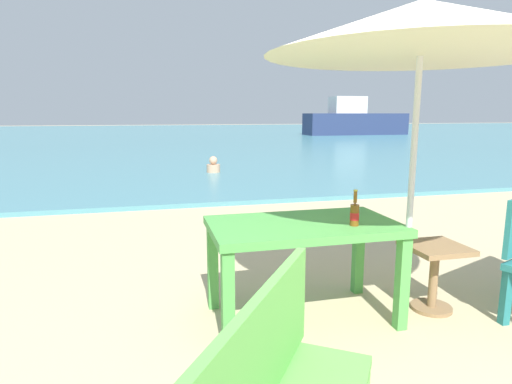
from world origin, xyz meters
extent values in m
plane|color=#C6B287|center=(0.00, 0.00, 0.00)|extent=(120.00, 120.00, 0.00)
cube|color=teal|center=(0.00, 30.00, 0.04)|extent=(120.00, 50.00, 0.08)
cube|color=#4C9E47|center=(-0.35, 0.84, 0.73)|extent=(1.40, 0.80, 0.06)
cube|color=#4C9E47|center=(-0.99, 0.50, 0.35)|extent=(0.08, 0.08, 0.70)
cube|color=#4C9E47|center=(0.29, 0.50, 0.35)|extent=(0.08, 0.08, 0.70)
cube|color=#4C9E47|center=(-0.99, 1.18, 0.35)|extent=(0.08, 0.08, 0.70)
cube|color=#4C9E47|center=(0.29, 1.18, 0.35)|extent=(0.08, 0.08, 0.70)
cylinder|color=brown|center=(-0.02, 0.66, 0.84)|extent=(0.06, 0.06, 0.16)
cone|color=brown|center=(-0.02, 0.66, 0.92)|extent=(0.06, 0.06, 0.03)
cylinder|color=brown|center=(-0.02, 0.66, 0.97)|extent=(0.03, 0.03, 0.09)
cylinder|color=red|center=(-0.02, 0.66, 0.83)|extent=(0.07, 0.07, 0.05)
cylinder|color=gold|center=(-0.02, 0.66, 1.02)|extent=(0.03, 0.03, 0.01)
cylinder|color=silver|center=(0.34, 0.54, 1.15)|extent=(0.04, 0.04, 2.30)
cone|color=beige|center=(0.34, 0.54, 2.12)|extent=(2.10, 2.10, 0.36)
cube|color=olive|center=(0.72, 0.71, 0.52)|extent=(0.44, 0.44, 0.04)
cylinder|color=olive|center=(0.72, 0.71, 0.25)|extent=(0.07, 0.07, 0.50)
cylinder|color=olive|center=(0.72, 0.71, 0.01)|extent=(0.32, 0.32, 0.03)
cube|color=#237275|center=(1.09, 0.37, 0.21)|extent=(0.06, 0.06, 0.42)
cube|color=#60B24C|center=(-1.12, -0.79, 0.73)|extent=(0.71, 1.01, 0.44)
cylinder|color=tan|center=(0.14, 8.76, 0.18)|extent=(0.34, 0.34, 0.20)
sphere|color=tan|center=(0.14, 8.76, 0.39)|extent=(0.21, 0.21, 0.21)
cube|color=navy|center=(12.86, 26.11, 0.82)|extent=(7.26, 1.98, 1.49)
cube|color=silver|center=(12.20, 26.11, 2.14)|extent=(2.31, 1.49, 1.16)
camera|label=1|loc=(-1.45, -2.10, 1.56)|focal=30.21mm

